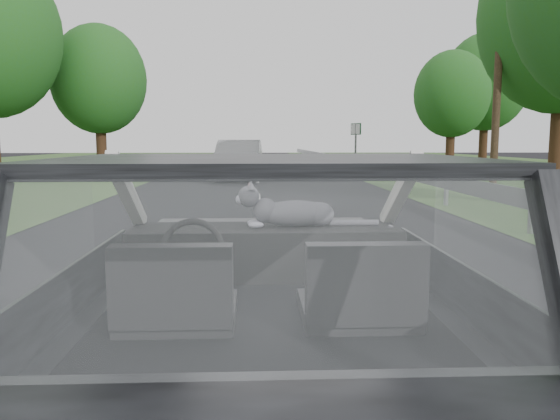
{
  "coord_description": "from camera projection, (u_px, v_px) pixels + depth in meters",
  "views": [
    {
      "loc": [
        -0.05,
        -2.58,
        1.51
      ],
      "look_at": [
        0.08,
        0.54,
        1.11
      ],
      "focal_mm": 35.0,
      "sensor_mm": 36.0,
      "label": 1
    }
  ],
  "objects": [
    {
      "name": "dashboard",
      "position": [
        265.0,
        252.0,
        3.27
      ],
      "size": [
        1.58,
        0.45,
        0.3
      ],
      "primitive_type": "cube",
      "color": "black",
      "rests_on": "subject_car"
    },
    {
      "name": "guardrail",
      "position": [
        442.0,
        181.0,
        12.78
      ],
      "size": [
        0.05,
        90.0,
        0.32
      ],
      "primitive_type": "cube",
      "color": "#939599",
      "rests_on": "ground"
    },
    {
      "name": "utility_pole",
      "position": [
        498.0,
        66.0,
        18.96
      ],
      "size": [
        0.34,
        0.34,
        8.2
      ],
      "primitive_type": "cylinder",
      "rotation": [
        0.0,
        0.0,
        -0.33
      ],
      "color": "brown",
      "rests_on": "ground"
    },
    {
      "name": "cat",
      "position": [
        295.0,
        212.0,
        3.25
      ],
      "size": [
        0.63,
        0.24,
        0.27
      ],
      "primitive_type": "ellipsoid",
      "rotation": [
        0.0,
        0.0,
        0.08
      ],
      "color": "slate",
      "rests_on": "dashboard"
    },
    {
      "name": "driver_seat",
      "position": [
        176.0,
        289.0,
        2.34
      ],
      "size": [
        0.5,
        0.72,
        0.42
      ],
      "primitive_type": "cube",
      "color": "black",
      "rests_on": "subject_car"
    },
    {
      "name": "tree_6",
      "position": [
        100.0,
        101.0,
        26.43
      ],
      "size": [
        5.21,
        5.21,
        6.88
      ],
      "primitive_type": null,
      "rotation": [
        0.0,
        0.0,
        -0.16
      ],
      "color": "#215822",
      "rests_on": "ground"
    },
    {
      "name": "tree_3",
      "position": [
        485.0,
        101.0,
        33.87
      ],
      "size": [
        5.54,
        5.54,
        7.93
      ],
      "primitive_type": null,
      "rotation": [
        0.0,
        0.0,
        -0.06
      ],
      "color": "#215822",
      "rests_on": "ground"
    },
    {
      "name": "tree_2",
      "position": [
        451.0,
        111.0,
        30.35
      ],
      "size": [
        4.87,
        4.87,
        6.32
      ],
      "primitive_type": null,
      "rotation": [
        0.0,
        0.0,
        -0.19
      ],
      "color": "#215822",
      "rests_on": "ground"
    },
    {
      "name": "steering_wheel",
      "position": [
        192.0,
        251.0,
        2.95
      ],
      "size": [
        0.36,
        0.36,
        0.04
      ],
      "primitive_type": "torus",
      "color": "black",
      "rests_on": "dashboard"
    },
    {
      "name": "passenger_seat",
      "position": [
        361.0,
        286.0,
        2.37
      ],
      "size": [
        0.5,
        0.72,
        0.42
      ],
      "primitive_type": "cube",
      "color": "black",
      "rests_on": "subject_car"
    },
    {
      "name": "subject_car",
      "position": [
        268.0,
        303.0,
        2.66
      ],
      "size": [
        1.8,
        4.0,
        1.45
      ],
      "primitive_type": "cube",
      "color": "black",
      "rests_on": "ground"
    },
    {
      "name": "highway_sign",
      "position": [
        356.0,
        147.0,
        27.57
      ],
      "size": [
        0.42,
        0.94,
        2.41
      ],
      "primitive_type": "cube",
      "rotation": [
        0.0,
        0.0,
        0.35
      ],
      "color": "#144122",
      "rests_on": "ground"
    },
    {
      "name": "other_car",
      "position": [
        239.0,
        160.0,
        21.46
      ],
      "size": [
        2.12,
        4.85,
        1.56
      ],
      "primitive_type": "imported",
      "rotation": [
        0.0,
        0.0,
        -0.05
      ],
      "color": "#A2A4A7",
      "rests_on": "ground"
    }
  ]
}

